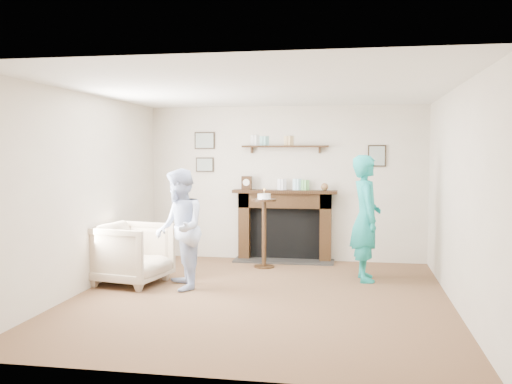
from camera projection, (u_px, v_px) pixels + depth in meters
ground at (260, 297)px, 6.90m from camera, size 5.00×5.00×0.00m
room_shell at (269, 162)px, 7.46m from camera, size 4.54×5.02×2.52m
armchair at (132, 284)px, 7.62m from camera, size 1.04×1.02×0.81m
man at (180, 289)px, 7.33m from camera, size 0.84×0.93×1.55m
woman at (365, 280)px, 7.84m from camera, size 0.50×0.68×1.72m
pedestal_table at (264, 219)px, 8.66m from camera, size 0.38×0.38×1.20m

